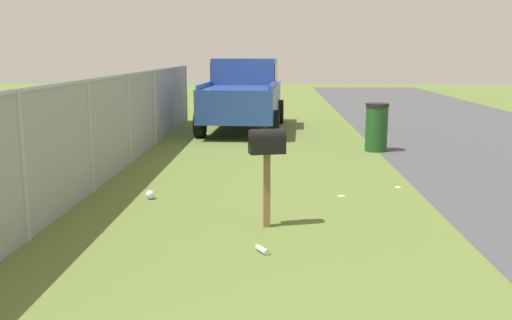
# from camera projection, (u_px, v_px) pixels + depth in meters

# --- Properties ---
(mailbox) EXTENTS (0.31, 0.50, 1.30)m
(mailbox) POSITION_uv_depth(u_px,v_px,m) (267.00, 150.00, 7.34)
(mailbox) COLOR brown
(mailbox) RESTS_ON ground
(pickup_truck) EXTENTS (5.13, 2.44, 2.09)m
(pickup_truck) POSITION_uv_depth(u_px,v_px,m) (244.00, 92.00, 16.94)
(pickup_truck) COLOR #284793
(pickup_truck) RESTS_ON ground
(trash_bin) EXTENTS (0.53, 0.53, 1.12)m
(trash_bin) POSITION_uv_depth(u_px,v_px,m) (377.00, 127.00, 13.19)
(trash_bin) COLOR #1E4C1E
(trash_bin) RESTS_ON ground
(fence_section) EXTENTS (17.43, 0.07, 1.85)m
(fence_section) POSITION_uv_depth(u_px,v_px,m) (111.00, 123.00, 10.43)
(fence_section) COLOR #9EA3A8
(fence_section) RESTS_ON ground
(litter_bottle_midfield_b) EXTENTS (0.22, 0.18, 0.07)m
(litter_bottle_midfield_b) POSITION_uv_depth(u_px,v_px,m) (262.00, 250.00, 6.53)
(litter_bottle_midfield_b) COLOR #B2D8BF
(litter_bottle_midfield_b) RESTS_ON ground
(litter_wrapper_midfield_a) EXTENTS (0.14, 0.15, 0.01)m
(litter_wrapper_midfield_a) POSITION_uv_depth(u_px,v_px,m) (341.00, 196.00, 9.12)
(litter_wrapper_midfield_a) COLOR silver
(litter_wrapper_midfield_a) RESTS_ON ground
(litter_wrapper_by_mailbox) EXTENTS (0.14, 0.13, 0.01)m
(litter_wrapper_by_mailbox) POSITION_uv_depth(u_px,v_px,m) (398.00, 187.00, 9.71)
(litter_wrapper_by_mailbox) COLOR silver
(litter_wrapper_by_mailbox) RESTS_ON ground
(litter_bag_near_hydrant) EXTENTS (0.14, 0.14, 0.14)m
(litter_bag_near_hydrant) POSITION_uv_depth(u_px,v_px,m) (150.00, 195.00, 8.92)
(litter_bag_near_hydrant) COLOR silver
(litter_bag_near_hydrant) RESTS_ON ground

